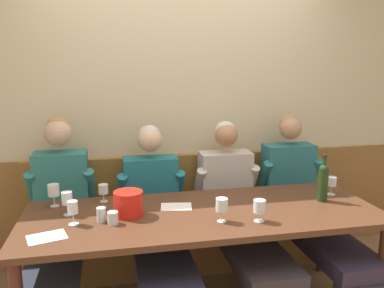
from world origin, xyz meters
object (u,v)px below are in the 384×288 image
Objects in this scene: wall_bench at (185,234)px; wine_glass_center_front at (259,207)px; person_center_left_seat at (157,220)px; wine_glass_mid_left at (67,199)px; water_tumbler_right at (101,215)px; person_right_seat at (58,220)px; wine_glass_by_bottle at (103,190)px; dining_table at (204,222)px; ice_bucket at (128,204)px; wine_glass_left_end at (73,208)px; wine_bottle_amber_mid at (323,181)px; wine_glass_center_rear at (54,191)px; person_center_right_seat at (307,206)px; person_left_seat at (238,212)px; wine_glass_near_bucket at (332,182)px; water_tumbler_left at (113,218)px; wine_glass_right_end at (222,206)px.

wall_bench reaches higher than wine_glass_center_front.
wall_bench is 1.14m from wine_glass_center_front.
person_center_left_seat reaches higher than wine_glass_mid_left.
person_right_seat is at bearing 129.56° from water_tumbler_right.
dining_table is at bearing -26.90° from wine_glass_by_bottle.
ice_bucket reaches higher than wine_glass_left_end.
wine_glass_center_rear is at bearing 171.41° from wine_bottle_amber_mid.
wall_bench reaches higher than wine_glass_by_bottle.
wine_bottle_amber_mid reaches higher than wall_bench.
person_center_right_seat reaches higher than wine_glass_center_front.
water_tumbler_right is (-1.59, -0.36, 0.19)m from person_center_right_seat.
wine_glass_mid_left is at bearing 176.90° from wine_bottle_amber_mid.
wine_bottle_amber_mid is at bearing -3.10° from wine_glass_mid_left.
ice_bucket is (-1.42, -0.29, 0.23)m from person_center_right_seat.
wine_bottle_amber_mid is (-0.05, -0.29, 0.29)m from person_center_right_seat.
person_left_seat is at bearing 151.20° from wine_bottle_amber_mid.
ice_bucket reaches higher than wine_glass_near_bucket.
water_tumbler_right is at bearing -173.91° from wine_glass_near_bucket.
person_center_left_seat is 0.42m from ice_bucket.
water_tumbler_left is (-1.47, -0.12, -0.11)m from wine_bottle_amber_mid.
wine_glass_by_bottle is (-0.37, 0.03, 0.25)m from person_center_left_seat.
person_center_left_seat is 1.00× the size of person_left_seat.
wine_glass_by_bottle is (-0.66, 0.33, 0.16)m from dining_table.
person_left_seat is 10.31× the size of wine_glass_by_bottle.
ice_bucket is 1.26× the size of wine_glass_left_end.
dining_table is 0.98m from person_center_right_seat.
wine_glass_near_bucket is 1.90m from wine_glass_mid_left.
person_center_right_seat is at bearing -22.66° from wall_bench.
water_tumbler_left is at bearing -126.87° from wall_bench.
wine_glass_left_end is 0.97× the size of wine_glass_center_rear.
ice_bucket is at bearing 161.49° from wine_glass_center_front.
ice_bucket is at bearing -127.36° from person_center_left_seat.
person_center_right_seat is at bearing 14.99° from water_tumbler_left.
wine_glass_by_bottle is at bearing 173.37° from wine_glass_near_bucket.
water_tumbler_right is at bearing 168.35° from wine_glass_right_end.
person_center_left_seat is 10.28× the size of wine_glass_by_bottle.
person_center_right_seat is 1.03m from wine_glass_right_end.
person_right_seat is at bearing 153.06° from wine_glass_right_end.
person_right_seat is 1.19m from wine_glass_right_end.
wine_glass_near_bucket is at bearing 19.20° from wine_glass_right_end.
person_left_seat is (1.33, -0.03, -0.04)m from person_right_seat.
wine_glass_left_end is at bearing -168.23° from person_center_right_seat.
water_tumbler_left is (0.06, -0.42, -0.05)m from wine_glass_by_bottle.
wine_glass_near_bucket is at bearing -29.04° from wall_bench.
person_left_seat is 0.58m from person_center_right_seat.
wine_bottle_amber_mid is at bearing -37.66° from wall_bench.
dining_table is 6.94× the size of wine_bottle_amber_mid.
wall_bench is 1.00m from ice_bucket.
person_center_left_seat is at bearing 172.74° from wine_glass_near_bucket.
wine_glass_mid_left reaches higher than wine_glass_center_rear.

